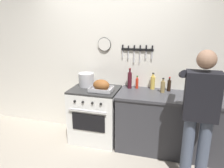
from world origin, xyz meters
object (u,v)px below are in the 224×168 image
object	(u,v)px
person_cook	(200,111)
bottle_cooking_oil	(153,82)
cutting_board	(198,99)
bottle_soy_sauce	(169,85)
bottle_hot_sauce	(137,83)
bottle_olive_oil	(192,87)
stove	(95,114)
roasting_pan	(101,86)
stock_pot	(86,80)
bottle_vinegar	(163,87)
bottle_wine_red	(130,80)

from	to	relation	value
person_cook	bottle_cooking_oil	world-z (taller)	person_cook
cutting_board	bottle_soy_sauce	world-z (taller)	bottle_soy_sauce
cutting_board	bottle_soy_sauce	size ratio (longest dim) A/B	1.60
bottle_hot_sauce	bottle_cooking_oil	distance (m)	0.25
bottle_olive_oil	bottle_hot_sauce	bearing A→B (deg)	177.50
stove	person_cook	world-z (taller)	person_cook
roasting_pan	stock_pot	xyz separation A→B (m)	(-0.33, 0.20, 0.02)
person_cook	stock_pot	distance (m)	1.84
bottle_vinegar	bottle_olive_oil	world-z (taller)	bottle_olive_oil
bottle_hot_sauce	bottle_vinegar	distance (m)	0.42
bottle_olive_oil	roasting_pan	bearing A→B (deg)	-168.58
stock_pot	bottle_soy_sauce	world-z (taller)	bottle_soy_sauce
roasting_pan	stock_pot	distance (m)	0.38
stock_pot	bottle_cooking_oil	distance (m)	1.08
bottle_soy_sauce	bottle_cooking_oil	bearing A→B (deg)	172.85
stock_pot	bottle_cooking_oil	xyz separation A→B (m)	(1.08, 0.14, 0.00)
stove	bottle_vinegar	bearing A→B (deg)	5.59
roasting_pan	bottle_cooking_oil	xyz separation A→B (m)	(0.75, 0.33, 0.02)
stock_pot	bottle_hot_sauce	distance (m)	0.84
bottle_vinegar	roasting_pan	bearing A→B (deg)	-167.50
cutting_board	bottle_soy_sauce	bearing A→B (deg)	145.69
bottle_vinegar	bottle_cooking_oil	bearing A→B (deg)	141.10
person_cook	stock_pot	world-z (taller)	person_cook
cutting_board	bottle_vinegar	size ratio (longest dim) A/B	1.58
bottle_soy_sauce	stock_pot	bearing A→B (deg)	-175.53
bottle_vinegar	bottle_wine_red	xyz separation A→B (m)	(-0.53, 0.08, 0.04)
stove	bottle_hot_sauce	distance (m)	0.87
cutting_board	bottle_wine_red	bearing A→B (deg)	166.21
bottle_wine_red	bottle_olive_oil	xyz separation A→B (m)	(0.95, -0.01, -0.03)
cutting_board	bottle_olive_oil	xyz separation A→B (m)	(-0.06, 0.24, 0.10)
bottle_vinegar	bottle_soy_sauce	bearing A→B (deg)	47.84
stove	bottle_olive_oil	distance (m)	1.59
bottle_soy_sauce	person_cook	bearing A→B (deg)	-65.53
stove	roasting_pan	world-z (taller)	roasting_pan
roasting_pan	bottle_soy_sauce	size ratio (longest dim) A/B	1.57
person_cook	bottle_olive_oil	distance (m)	0.78
bottle_soy_sauce	bottle_hot_sauce	xyz separation A→B (m)	(-0.50, 0.00, -0.01)
roasting_pan	bottle_soy_sauce	xyz separation A→B (m)	(1.00, 0.30, 0.01)
cutting_board	stock_pot	bearing A→B (deg)	174.47
bottle_vinegar	bottle_wine_red	bearing A→B (deg)	171.59
stove	bottle_soy_sauce	distance (m)	1.29
stock_pot	bottle_olive_oil	bearing A→B (deg)	2.46
stock_pot	bottle_hot_sauce	xyz separation A→B (m)	(0.83, 0.11, -0.02)
cutting_board	bottle_soy_sauce	xyz separation A→B (m)	(-0.40, 0.27, 0.08)
bottle_hot_sauce	bottle_vinegar	xyz separation A→B (m)	(0.41, -0.10, 0.01)
bottle_vinegar	bottle_olive_oil	distance (m)	0.43
stove	bottle_cooking_oil	xyz separation A→B (m)	(0.89, 0.24, 0.56)
cutting_board	bottle_olive_oil	distance (m)	0.27
stove	bottle_olive_oil	xyz separation A→B (m)	(1.48, 0.17, 0.56)
person_cook	bottle_hot_sauce	world-z (taller)	person_cook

